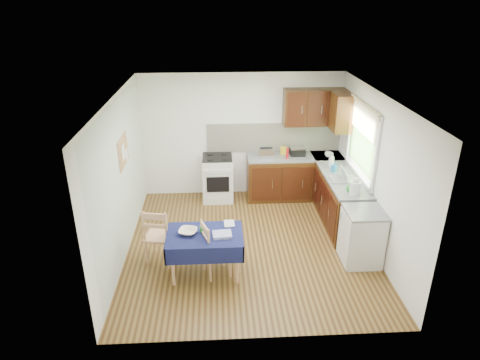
{
  "coord_description": "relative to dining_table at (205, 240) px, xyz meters",
  "views": [
    {
      "loc": [
        -0.5,
        -6.1,
        3.9
      ],
      "look_at": [
        -0.15,
        0.1,
        1.15
      ],
      "focal_mm": 32.0,
      "sensor_mm": 36.0,
      "label": 1
    }
  ],
  "objects": [
    {
      "name": "soap_bottle_a",
      "position": [
        2.32,
        1.9,
        0.48
      ],
      "size": [
        0.13,
        0.13,
        0.28
      ],
      "primitive_type": "imported",
      "rotation": [
        0.0,
        0.0,
        0.25
      ],
      "color": "silver",
      "rests_on": "worktop_right"
    },
    {
      "name": "chair_far",
      "position": [
        -0.71,
        0.31,
        -0.06
      ],
      "size": [
        0.5,
        0.5,
        0.96
      ],
      "rotation": [
        0.0,
        0.0,
        2.95
      ],
      "color": "tan",
      "rests_on": "ground"
    },
    {
      "name": "fridge",
      "position": [
        2.41,
        0.17,
        -0.12
      ],
      "size": [
        0.58,
        0.6,
        0.89
      ],
      "color": "silver",
      "rests_on": "ground"
    },
    {
      "name": "worktop_corner",
      "position": [
        2.41,
        2.52,
        0.32
      ],
      "size": [
        0.6,
        0.6,
        0.04
      ],
      "primitive_type": "cube",
      "color": "slate",
      "rests_on": "base_cabinets"
    },
    {
      "name": "base_cabinets",
      "position": [
        2.07,
        1.98,
        -0.13
      ],
      "size": [
        1.9,
        2.3,
        0.86
      ],
      "color": "black",
      "rests_on": "ground"
    },
    {
      "name": "toaster",
      "position": [
        1.17,
        2.46,
        0.43
      ],
      "size": [
        0.28,
        0.17,
        0.22
      ],
      "rotation": [
        0.0,
        0.0,
        -0.03
      ],
      "color": "silver",
      "rests_on": "worktop_back"
    },
    {
      "name": "floor",
      "position": [
        0.71,
        0.72,
        -0.56
      ],
      "size": [
        4.2,
        4.2,
        0.0
      ],
      "primitive_type": "plane",
      "color": "#442B12",
      "rests_on": "ground"
    },
    {
      "name": "sauce_bottle",
      "position": [
        1.58,
        2.38,
        0.44
      ],
      "size": [
        0.05,
        0.05,
        0.22
      ],
      "primitive_type": "cylinder",
      "color": "red",
      "rests_on": "worktop_back"
    },
    {
      "name": "book",
      "position": [
        0.29,
        0.27,
        0.11
      ],
      "size": [
        0.16,
        0.22,
        0.02
      ],
      "primitive_type": "imported",
      "rotation": [
        0.0,
        0.0,
        0.03
      ],
      "color": "white",
      "rests_on": "dining_table"
    },
    {
      "name": "dining_table",
      "position": [
        0.0,
        0.0,
        0.0
      ],
      "size": [
        1.11,
        0.75,
        0.67
      ],
      "rotation": [
        0.0,
        0.0,
        0.12
      ],
      "color": "#0F0F3E",
      "rests_on": "ground"
    },
    {
      "name": "soap_bottle_c",
      "position": [
        2.36,
        0.81,
        0.43
      ],
      "size": [
        0.17,
        0.17,
        0.18
      ],
      "primitive_type": "imported",
      "rotation": [
        0.0,
        0.0,
        3.32
      ],
      "color": "#258929",
      "rests_on": "worktop_right"
    },
    {
      "name": "worktop_back",
      "position": [
        1.76,
        2.52,
        0.32
      ],
      "size": [
        1.9,
        0.6,
        0.04
      ],
      "primitive_type": "cube",
      "color": "slate",
      "rests_on": "base_cabinets"
    },
    {
      "name": "stove",
      "position": [
        0.21,
        2.52,
        -0.11
      ],
      "size": [
        0.6,
        0.61,
        0.92
      ],
      "color": "silver",
      "rests_on": "ground"
    },
    {
      "name": "kettle",
      "position": [
        2.41,
        0.71,
        0.47
      ],
      "size": [
        0.18,
        0.18,
        0.3
      ],
      "color": "silver",
      "rests_on": "worktop_right"
    },
    {
      "name": "splashback",
      "position": [
        1.36,
        2.8,
        0.64
      ],
      "size": [
        2.7,
        0.02,
        0.6
      ],
      "primitive_type": "cube",
      "color": "white",
      "rests_on": "wall_back"
    },
    {
      "name": "upper_cabinets",
      "position": [
        2.23,
        2.52,
        1.29
      ],
      "size": [
        1.2,
        0.85,
        0.7
      ],
      "color": "black",
      "rests_on": "wall_back"
    },
    {
      "name": "wall_front",
      "position": [
        0.71,
        -1.38,
        0.69
      ],
      "size": [
        4.0,
        0.02,
        2.5
      ],
      "primitive_type": "cube",
      "color": "white",
      "rests_on": "ground"
    },
    {
      "name": "wall_right",
      "position": [
        2.71,
        0.72,
        0.69
      ],
      "size": [
        0.02,
        4.2,
        2.5
      ],
      "primitive_type": "cube",
      "color": "white",
      "rests_on": "ground"
    },
    {
      "name": "corkboard",
      "position": [
        -1.26,
        1.02,
        1.03
      ],
      "size": [
        0.04,
        0.62,
        0.47
      ],
      "color": "tan",
      "rests_on": "wall_left"
    },
    {
      "name": "chair_near",
      "position": [
        0.13,
        -0.05,
        -0.1
      ],
      "size": [
        0.49,
        0.49,
        0.88
      ],
      "rotation": [
        0.0,
        0.0,
        1.91
      ],
      "color": "tan",
      "rests_on": "ground"
    },
    {
      "name": "window",
      "position": [
        2.68,
        1.42,
        1.09
      ],
      "size": [
        0.04,
        1.48,
        1.26
      ],
      "color": "#355C26",
      "rests_on": "wall_right"
    },
    {
      "name": "soap_bottle_b",
      "position": [
        2.32,
        1.68,
        0.43
      ],
      "size": [
        0.12,
        0.12,
        0.19
      ],
      "primitive_type": "imported",
      "rotation": [
        0.0,
        0.0,
        2.18
      ],
      "color": "#2179C0",
      "rests_on": "worktop_right"
    },
    {
      "name": "sandwich_press",
      "position": [
        1.81,
        2.57,
        0.42
      ],
      "size": [
        0.29,
        0.25,
        0.17
      ],
      "rotation": [
        0.0,
        0.0,
        0.09
      ],
      "color": "black",
      "rests_on": "worktop_back"
    },
    {
      "name": "cup",
      "position": [
        2.4,
        2.43,
        0.39
      ],
      "size": [
        0.15,
        0.15,
        0.1
      ],
      "primitive_type": "imported",
      "rotation": [
        0.0,
        0.0,
        -0.2
      ],
      "color": "white",
      "rests_on": "worktop_back"
    },
    {
      "name": "wall_back",
      "position": [
        0.71,
        2.82,
        0.69
      ],
      "size": [
        4.0,
        0.02,
        2.5
      ],
      "primitive_type": "cube",
      "color": "white",
      "rests_on": "ground"
    },
    {
      "name": "worktop_right",
      "position": [
        2.41,
        1.37,
        0.32
      ],
      "size": [
        0.6,
        1.7,
        0.04
      ],
      "primitive_type": "cube",
      "color": "slate",
      "rests_on": "base_cabinets"
    },
    {
      "name": "yellow_packet",
      "position": [
        1.53,
        2.63,
        0.41
      ],
      "size": [
        0.13,
        0.1,
        0.16
      ],
      "primitive_type": "cube",
      "rotation": [
        0.0,
        0.0,
        -0.24
      ],
      "color": "gold",
      "rests_on": "worktop_back"
    },
    {
      "name": "wall_left",
      "position": [
        -1.29,
        0.72,
        0.69
      ],
      "size": [
        0.02,
        4.2,
        2.5
      ],
      "primitive_type": "cube",
      "color": "silver",
      "rests_on": "ground"
    },
    {
      "name": "tea_towel",
      "position": [
        0.25,
        -0.07,
        0.13
      ],
      "size": [
        0.29,
        0.23,
        0.05
      ],
      "primitive_type": "cube",
      "rotation": [
        0.0,
        0.0,
        0.08
      ],
      "color": "#293897",
      "rests_on": "dining_table"
    },
    {
      "name": "plate_bowl",
      "position": [
        -0.24,
        0.03,
        0.14
      ],
      "size": [
        0.32,
        0.32,
        0.07
      ],
      "primitive_type": "imported",
      "rotation": [
        0.0,
        0.0,
        -0.21
      ],
      "color": "beige",
      "rests_on": "dining_table"
    },
    {
      "name": "dish_rack",
      "position": [
        2.39,
        1.3,
        0.36
      ],
      "size": [
        0.46,
        0.35,
        0.22
      ],
      "rotation": [
        0.0,
        0.0,
        -0.11
      ],
      "color": "gray",
      "rests_on": "worktop_right"
    },
    {
      "name": "spice_jar",
      "position": [
        -0.05,
        0.06,
        0.15
      ],
      "size": [
        0.05,
        0.05,
        0.1
      ],
      "primitive_type": "cylinder",
      "color": "green",
      "rests_on": "dining_table"
    },
    {
      "name": "ceiling",
      "position": [
        0.71,
        0.72,
        1.94
      ],
      "size": [
        4.0,
        4.2,
        0.02
      ],
      "primitive_type": "cube",
      "color": "white",
      "rests_on": "wall_back"
    }
  ]
}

